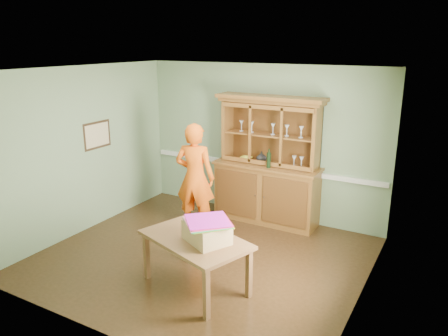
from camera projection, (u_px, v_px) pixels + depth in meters
The scene contains 14 objects.
floor at pixel (202, 257), 6.42m from camera, with size 4.50×4.50×0.00m, color #412815.
ceiling at pixel (199, 70), 5.66m from camera, with size 4.50×4.50×0.00m, color white.
wall_back at pixel (261, 142), 7.71m from camera, with size 4.50×4.50×0.00m, color gray.
wall_left at pixel (84, 150), 7.10m from camera, with size 4.00×4.00×0.00m, color gray.
wall_right at pixel (367, 197), 4.98m from camera, with size 4.00×4.00×0.00m, color gray.
wall_front at pixel (94, 219), 4.37m from camera, with size 4.50×4.50×0.00m, color gray.
chair_rail at pixel (260, 166), 7.82m from camera, with size 4.41×0.05×0.08m, color silver.
framed_map at pixel (97, 135), 7.28m from camera, with size 0.03×0.60×0.46m.
window_panel at pixel (361, 192), 4.70m from camera, with size 0.03×0.96×1.36m.
china_hutch at pixel (267, 179), 7.55m from camera, with size 1.87×0.62×2.20m.
dining_table at pixel (195, 244), 5.48m from camera, with size 1.57×1.22×0.69m.
cardboard_box at pixel (207, 232), 5.34m from camera, with size 0.53×0.42×0.25m, color #A58255.
kite_stack at pixel (207, 222), 5.25m from camera, with size 0.70×0.70×0.05m.
person at pixel (195, 178), 7.15m from camera, with size 0.66×0.43×1.81m, color #FE6110.
Camera 1 is at (3.12, -4.89, 3.06)m, focal length 35.00 mm.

